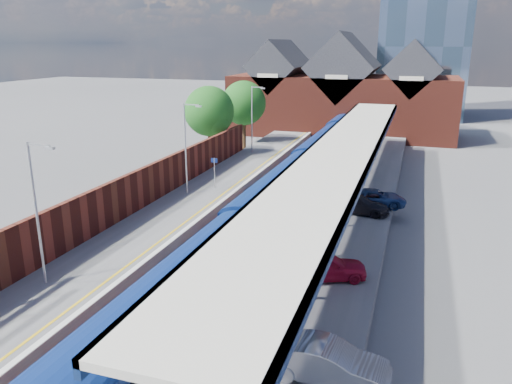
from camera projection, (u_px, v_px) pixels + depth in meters
ground at (292, 186)px, 44.69m from camera, size 240.00×240.00×0.00m
ballast_bed at (259, 222)px, 35.57m from camera, size 6.00×76.00×0.06m
rails at (259, 221)px, 35.55m from camera, size 4.51×76.00×0.14m
left_platform at (188, 208)px, 37.07m from camera, size 5.00×76.00×1.00m
right_platform at (343, 225)px, 33.66m from camera, size 6.00×76.00×1.00m
coping_left at (217, 204)px, 36.22m from camera, size 0.30×76.00×0.05m
coping_right at (302, 213)px, 34.35m from camera, size 0.30×76.00×0.05m
yellow_line at (210, 204)px, 36.40m from camera, size 0.14×76.00×0.01m
train at (306, 167)px, 42.44m from camera, size 3.06×65.94×3.45m
canopy at (343, 150)px, 34.23m from camera, size 4.50×52.00×4.48m
lamp_post_b at (38, 206)px, 23.28m from camera, size 1.48×0.18×7.00m
lamp_post_c at (187, 143)px, 37.86m from camera, size 1.48×0.18×7.00m
lamp_post_d at (253, 115)px, 52.43m from camera, size 1.48×0.18×7.00m
platform_sign at (214, 168)px, 39.94m from camera, size 0.55×0.08×2.50m
brick_wall at (105, 206)px, 31.39m from camera, size 0.35×50.00×3.86m
station_building at (343, 95)px, 68.64m from camera, size 30.00×12.12×13.78m
tree_near at (210, 113)px, 51.60m from camera, size 5.20×5.20×8.10m
tree_far at (245, 104)px, 58.60m from camera, size 5.20×5.20×8.10m
parked_car_red at (326, 266)px, 24.69m from camera, size 4.34×2.96×1.37m
parked_car_silver at (327, 362)px, 17.21m from camera, size 4.37×1.70×1.42m
parked_car_dark at (358, 204)px, 34.34m from camera, size 4.44×2.16×1.24m
parked_car_blue at (374, 198)px, 35.72m from camera, size 4.81×2.93×1.25m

